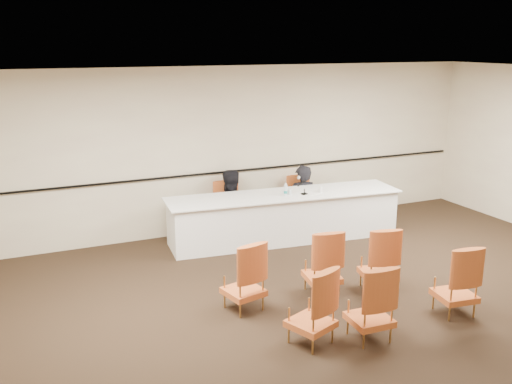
# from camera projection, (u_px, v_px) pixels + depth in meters

# --- Properties ---
(floor) EXTENTS (10.00, 10.00, 0.00)m
(floor) POSITION_uv_depth(u_px,v_px,m) (352.00, 317.00, 7.28)
(floor) COLOR black
(floor) RESTS_ON ground
(ceiling) EXTENTS (10.00, 10.00, 0.00)m
(ceiling) POSITION_uv_depth(u_px,v_px,m) (364.00, 78.00, 6.51)
(ceiling) COLOR silver
(ceiling) RESTS_ON ground
(wall_back) EXTENTS (10.00, 0.04, 3.00)m
(wall_back) POSITION_uv_depth(u_px,v_px,m) (234.00, 149.00, 10.43)
(wall_back) COLOR beige
(wall_back) RESTS_ON ground
(wall_rail) EXTENTS (9.80, 0.04, 0.03)m
(wall_rail) POSITION_uv_depth(u_px,v_px,m) (235.00, 171.00, 10.49)
(wall_rail) COLOR black
(wall_rail) RESTS_ON wall_back
(panel_table) EXTENTS (4.22, 1.35, 0.83)m
(panel_table) POSITION_uv_depth(u_px,v_px,m) (284.00, 217.00, 10.04)
(panel_table) COLOR white
(panel_table) RESTS_ON ground
(panelist_main) EXTENTS (0.63, 0.45, 1.62)m
(panelist_main) POSITION_uv_depth(u_px,v_px,m) (302.00, 207.00, 10.78)
(panelist_main) COLOR black
(panelist_main) RESTS_ON ground
(panelist_main_chair) EXTENTS (0.55, 0.55, 0.95)m
(panelist_main_chair) POSITION_uv_depth(u_px,v_px,m) (302.00, 202.00, 10.75)
(panelist_main_chair) COLOR #BF5722
(panelist_main_chair) RESTS_ON ground
(panelist_second) EXTENTS (0.87, 0.72, 1.62)m
(panelist_second) POSITION_uv_depth(u_px,v_px,m) (229.00, 213.00, 10.34)
(panelist_second) COLOR black
(panelist_second) RESTS_ON ground
(panelist_second_chair) EXTENTS (0.55, 0.55, 0.95)m
(panelist_second_chair) POSITION_uv_depth(u_px,v_px,m) (229.00, 209.00, 10.32)
(panelist_second_chair) COLOR #BF5722
(panelist_second_chair) RESTS_ON ground
(papers) EXTENTS (0.34, 0.29, 0.00)m
(papers) POSITION_uv_depth(u_px,v_px,m) (312.00, 193.00, 9.98)
(papers) COLOR white
(papers) RESTS_ON panel_table
(microphone) EXTENTS (0.15, 0.23, 0.30)m
(microphone) POSITION_uv_depth(u_px,v_px,m) (304.00, 186.00, 9.87)
(microphone) COLOR black
(microphone) RESTS_ON panel_table
(water_bottle) EXTENTS (0.08, 0.08, 0.22)m
(water_bottle) POSITION_uv_depth(u_px,v_px,m) (286.00, 189.00, 9.82)
(water_bottle) COLOR teal
(water_bottle) RESTS_ON panel_table
(drinking_glass) EXTENTS (0.07, 0.07, 0.10)m
(drinking_glass) POSITION_uv_depth(u_px,v_px,m) (290.00, 192.00, 9.90)
(drinking_glass) COLOR white
(drinking_glass) RESTS_ON panel_table
(coffee_cup) EXTENTS (0.08, 0.08, 0.12)m
(coffee_cup) POSITION_uv_depth(u_px,v_px,m) (321.00, 189.00, 10.03)
(coffee_cup) COLOR white
(coffee_cup) RESTS_ON panel_table
(aud_chair_front_left) EXTENTS (0.60, 0.60, 0.95)m
(aud_chair_front_left) POSITION_uv_depth(u_px,v_px,m) (243.00, 275.00, 7.38)
(aud_chair_front_left) COLOR #BF5722
(aud_chair_front_left) RESTS_ON ground
(aud_chair_front_mid) EXTENTS (0.57, 0.57, 0.95)m
(aud_chair_front_mid) POSITION_uv_depth(u_px,v_px,m) (322.00, 261.00, 7.84)
(aud_chair_front_mid) COLOR #BF5722
(aud_chair_front_mid) RESTS_ON ground
(aud_chair_front_right) EXTENTS (0.60, 0.60, 0.95)m
(aud_chair_front_right) POSITION_uv_depth(u_px,v_px,m) (379.00, 258.00, 7.95)
(aud_chair_front_right) COLOR #BF5722
(aud_chair_front_right) RESTS_ON ground
(aud_chair_back_left) EXTENTS (0.65, 0.65, 0.95)m
(aud_chair_back_left) POSITION_uv_depth(u_px,v_px,m) (311.00, 305.00, 6.53)
(aud_chair_back_left) COLOR #BF5722
(aud_chair_back_left) RESTS_ON ground
(aud_chair_back_mid) EXTENTS (0.52, 0.52, 0.95)m
(aud_chair_back_mid) POSITION_uv_depth(u_px,v_px,m) (370.00, 302.00, 6.63)
(aud_chair_back_mid) COLOR #BF5722
(aud_chair_back_mid) RESTS_ON ground
(aud_chair_back_right) EXTENTS (0.57, 0.57, 0.95)m
(aud_chair_back_right) POSITION_uv_depth(u_px,v_px,m) (456.00, 279.00, 7.26)
(aud_chair_back_right) COLOR #BF5722
(aud_chair_back_right) RESTS_ON ground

